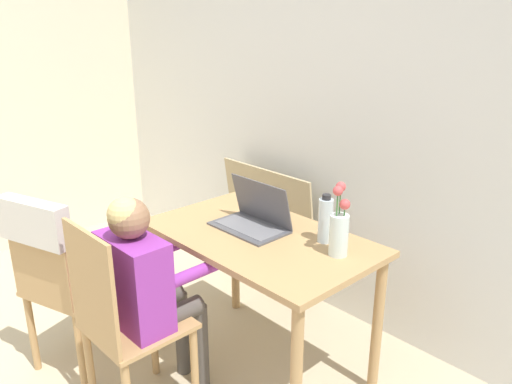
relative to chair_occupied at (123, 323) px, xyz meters
name	(u,v)px	position (x,y,z in m)	size (l,w,h in m)	color
wall_back	(335,108)	(-0.03, 1.43, 0.76)	(6.40, 0.05, 2.50)	white
dining_table	(259,255)	(0.15, 0.67, 0.15)	(1.12, 0.66, 0.75)	tan
chair_occupied	(123,323)	(0.00, 0.00, 0.00)	(0.40, 0.40, 0.95)	tan
chair_spare	(52,261)	(-0.48, -0.09, 0.16)	(0.51, 0.53, 0.96)	tan
person_seated	(144,279)	(0.00, 0.12, 0.17)	(0.36, 0.42, 1.05)	purple
laptop	(254,217)	(0.06, 0.72, 0.31)	(0.38, 0.23, 0.23)	#4C4C51
flower_vase	(339,228)	(0.54, 0.77, 0.38)	(0.08, 0.08, 0.33)	silver
water_bottle	(325,220)	(0.41, 0.84, 0.37)	(0.07, 0.07, 0.23)	silver
cardboard_panel	(270,228)	(-0.43, 1.31, -0.07)	(0.77, 0.13, 0.84)	tan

